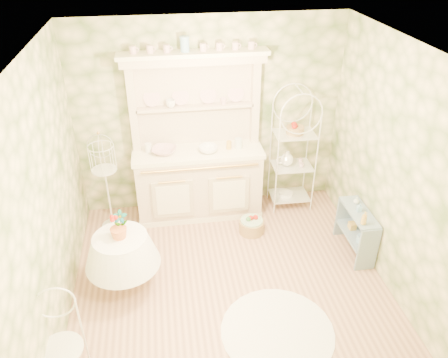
{
  "coord_description": "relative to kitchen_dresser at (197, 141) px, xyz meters",
  "views": [
    {
      "loc": [
        -0.64,
        -3.67,
        3.71
      ],
      "look_at": [
        0.0,
        0.5,
        1.15
      ],
      "focal_mm": 35.0,
      "sensor_mm": 36.0,
      "label": 1
    }
  ],
  "objects": [
    {
      "name": "birdcage_stand",
      "position": [
        -1.23,
        -0.17,
        -0.45
      ],
      "size": [
        0.33,
        0.33,
        1.39
      ],
      "primitive_type": "cube",
      "rotation": [
        0.0,
        0.0,
        -0.0
      ],
      "color": "white",
      "rests_on": "floor"
    },
    {
      "name": "lace_rug",
      "position": [
        0.57,
        -2.25,
        -1.14
      ],
      "size": [
        1.42,
        1.42,
        0.01
      ],
      "primitive_type": "cylinder",
      "rotation": [
        0.0,
        0.0,
        -0.23
      ],
      "color": "white",
      "rests_on": "floor"
    },
    {
      "name": "side_shelf",
      "position": [
        1.86,
        -1.15,
        -0.87
      ],
      "size": [
        0.29,
        0.67,
        0.56
      ],
      "primitive_type": "cube",
      "rotation": [
        0.0,
        0.0,
        -0.08
      ],
      "color": "#788F9F",
      "rests_on": "floor"
    },
    {
      "name": "cup_left",
      "position": [
        -0.32,
        0.16,
        0.47
      ],
      "size": [
        0.16,
        0.16,
        0.1
      ],
      "primitive_type": "imported",
      "rotation": [
        0.0,
        0.0,
        0.36
      ],
      "color": "white",
      "rests_on": "kitchen_dresser"
    },
    {
      "name": "kitchen_dresser",
      "position": [
        0.0,
        0.0,
        0.0
      ],
      "size": [
        1.87,
        0.61,
        2.29
      ],
      "primitive_type": "cube",
      "color": "beige",
      "rests_on": "floor"
    },
    {
      "name": "floor",
      "position": [
        0.2,
        -1.52,
        -1.15
      ],
      "size": [
        3.6,
        3.6,
        0.0
      ],
      "primitive_type": "plane",
      "color": "tan",
      "rests_on": "ground"
    },
    {
      "name": "bowl_floral",
      "position": [
        -0.45,
        -0.02,
        -0.13
      ],
      "size": [
        0.39,
        0.39,
        0.08
      ],
      "primitive_type": "imported",
      "rotation": [
        0.0,
        0.0,
        -0.31
      ],
      "color": "white",
      "rests_on": "kitchen_dresser"
    },
    {
      "name": "wall_right",
      "position": [
        2.0,
        -1.52,
        0.21
      ],
      "size": [
        3.6,
        3.6,
        0.0
      ],
      "primitive_type": "plane",
      "color": "beige",
      "rests_on": "floor"
    },
    {
      "name": "cup_right",
      "position": [
        0.37,
        0.16,
        0.47
      ],
      "size": [
        0.11,
        0.11,
        0.08
      ],
      "primitive_type": "imported",
      "rotation": [
        0.0,
        0.0,
        0.24
      ],
      "color": "white",
      "rests_on": "kitchen_dresser"
    },
    {
      "name": "bottle_glass",
      "position": [
        1.88,
        -0.98,
        -0.5
      ],
      "size": [
        0.08,
        0.08,
        0.09
      ],
      "primitive_type": "imported",
      "rotation": [
        0.0,
        0.0,
        0.08
      ],
      "color": "silver",
      "rests_on": "side_shelf"
    },
    {
      "name": "bottle_blue",
      "position": [
        1.84,
        -1.15,
        -0.49
      ],
      "size": [
        0.06,
        0.06,
        0.12
      ],
      "primitive_type": "imported",
      "rotation": [
        0.0,
        0.0,
        -0.06
      ],
      "color": "#81B1D4",
      "rests_on": "side_shelf"
    },
    {
      "name": "bakers_rack",
      "position": [
        1.33,
        0.01,
        -0.2
      ],
      "size": [
        0.6,
        0.43,
        1.88
      ],
      "primitive_type": "cube",
      "rotation": [
        0.0,
        0.0,
        -0.02
      ],
      "color": "white",
      "rests_on": "floor"
    },
    {
      "name": "wall_back",
      "position": [
        0.2,
        0.28,
        0.21
      ],
      "size": [
        3.6,
        3.6,
        0.0
      ],
      "primitive_type": "plane",
      "color": "beige",
      "rests_on": "floor"
    },
    {
      "name": "bowl_white",
      "position": [
        0.14,
        -0.07,
        -0.13
      ],
      "size": [
        0.34,
        0.34,
        0.08
      ],
      "primitive_type": "imported",
      "rotation": [
        0.0,
        0.0,
        -0.4
      ],
      "color": "white",
      "rests_on": "kitchen_dresser"
    },
    {
      "name": "potted_geranium",
      "position": [
        -0.97,
        -1.29,
        -0.3
      ],
      "size": [
        0.16,
        0.12,
        0.3
      ],
      "primitive_type": "imported",
      "rotation": [
        0.0,
        0.0,
        0.08
      ],
      "color": "#3F7238",
      "rests_on": "round_table"
    },
    {
      "name": "round_table",
      "position": [
        -1.0,
        -1.34,
        -0.83
      ],
      "size": [
        0.75,
        0.75,
        0.64
      ],
      "primitive_type": "cylinder",
      "rotation": [
        0.0,
        0.0,
        -0.36
      ],
      "color": "white",
      "rests_on": "floor"
    },
    {
      "name": "ceiling",
      "position": [
        0.2,
        -1.52,
        1.56
      ],
      "size": [
        3.6,
        3.6,
        0.0
      ],
      "primitive_type": "plane",
      "color": "white",
      "rests_on": "floor"
    },
    {
      "name": "floor_basket",
      "position": [
        0.65,
        -0.57,
        -1.02
      ],
      "size": [
        0.49,
        0.49,
        0.24
      ],
      "primitive_type": "cylinder",
      "rotation": [
        0.0,
        0.0,
        0.39
      ],
      "color": "tan",
      "rests_on": "floor"
    },
    {
      "name": "wall_left",
      "position": [
        -1.6,
        -1.52,
        0.21
      ],
      "size": [
        3.6,
        3.6,
        0.0
      ],
      "primitive_type": "plane",
      "color": "beige",
      "rests_on": "floor"
    },
    {
      "name": "bottle_amber",
      "position": [
        1.79,
        -1.4,
        -0.46
      ],
      "size": [
        0.09,
        0.09,
        0.17
      ],
      "primitive_type": "imported",
      "rotation": [
        0.0,
        0.0,
        0.33
      ],
      "color": "gold",
      "rests_on": "side_shelf"
    },
    {
      "name": "wall_front",
      "position": [
        0.2,
        -3.32,
        0.21
      ],
      "size": [
        3.6,
        3.6,
        0.0
      ],
      "primitive_type": "plane",
      "color": "beige",
      "rests_on": "floor"
    },
    {
      "name": "cafe_chair",
      "position": [
        -1.48,
        -2.52,
        -0.64
      ],
      "size": [
        0.5,
        0.5,
        1.0
      ],
      "primitive_type": "cube",
      "rotation": [
        0.0,
        0.0,
        0.1
      ],
      "color": "white",
      "rests_on": "floor"
    }
  ]
}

